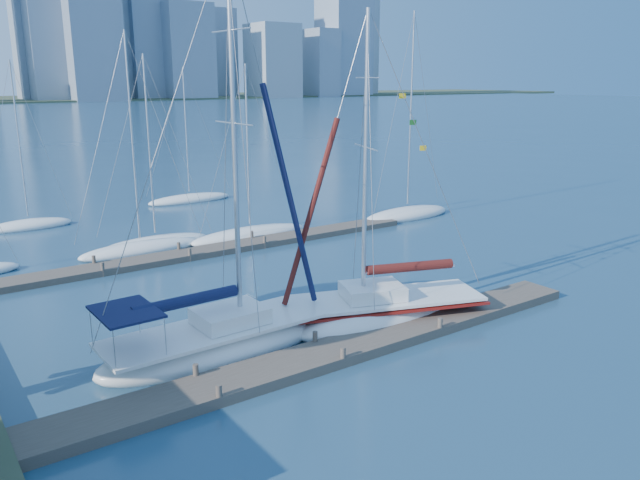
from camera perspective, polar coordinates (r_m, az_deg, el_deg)
ground at (r=24.10m, az=0.79°, el=-10.81°), size 700.00×700.00×0.00m
near_dock at (r=24.02m, az=0.79°, el=-10.38°), size 26.00×2.00×0.40m
far_dock at (r=38.12m, az=-10.91°, el=-1.13°), size 30.00×1.80×0.36m
sailboat_navy at (r=24.37m, az=-9.55°, el=-7.72°), size 9.45×3.31×15.68m
sailboat_maroon at (r=27.55m, az=6.00°, el=-5.29°), size 9.56×5.82×13.61m
bg_boat_1 at (r=39.61m, az=-16.09°, el=-0.74°), size 7.74×3.84×13.29m
bg_boat_2 at (r=40.67m, az=-14.78°, el=-0.27°), size 7.26×4.43×12.05m
bg_boat_3 at (r=41.72m, az=-6.40°, el=0.50°), size 8.73×4.29×11.56m
bg_boat_5 at (r=48.00m, az=7.97°, el=2.38°), size 8.31×3.85×15.31m
bg_boat_6 at (r=48.74m, az=-25.04°, el=1.26°), size 6.05×4.18×11.84m
bg_boat_7 at (r=54.94m, az=-11.82°, el=3.69°), size 7.53×2.51×11.53m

